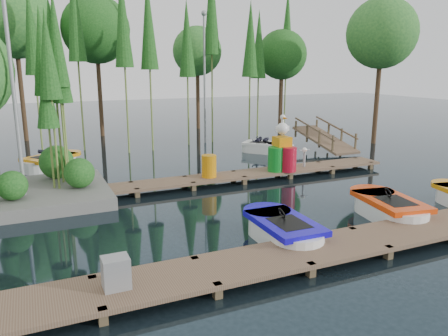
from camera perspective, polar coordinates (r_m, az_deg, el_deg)
name	(u,v)px	position (r m, az deg, el deg)	size (l,w,h in m)	color
ground_plane	(216,207)	(13.86, -1.05, -5.06)	(90.00, 90.00, 0.00)	#1C2B34
near_dock	(295,255)	(10.07, 9.22, -11.09)	(18.00, 1.50, 0.50)	brown
far_dock	(214,178)	(16.38, -1.26, -1.33)	(15.00, 1.20, 0.50)	brown
tree_screen	(91,28)	(22.99, -17.02, 17.10)	(34.42, 18.53, 10.31)	#452F1D
lamp_island	(11,69)	(14.62, -26.07, 11.58)	(0.30, 0.30, 7.25)	gray
lamp_rear	(204,67)	(24.86, -2.57, 13.03)	(0.30, 0.30, 7.25)	gray
ramp	(325,139)	(23.68, 13.00, 3.76)	(1.50, 3.94, 1.49)	brown
boat_blue	(283,231)	(11.23, 7.72, -8.19)	(1.33, 2.84, 0.95)	white
boat_red	(389,209)	(13.63, 20.70, -5.02)	(1.76, 3.07, 0.98)	white
boat_yellow_far	(51,162)	(20.24, -21.66, 0.73)	(2.96, 2.64, 1.38)	white
boat_white_far	(264,147)	(22.45, 5.21, 2.70)	(2.51, 2.58, 1.17)	white
utility_cabinet	(116,273)	(8.57, -13.93, -13.12)	(0.50, 0.42, 0.61)	gray
yellow_barrel	(209,166)	(16.18, -1.97, 0.25)	(0.55, 0.55, 0.83)	orange
drum_cluster	(283,154)	(17.37, 7.73, 1.82)	(1.28, 1.17, 2.20)	#0D7A1F
seagull_post	(305,154)	(18.13, 10.47, 1.85)	(0.50, 0.27, 0.80)	gray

